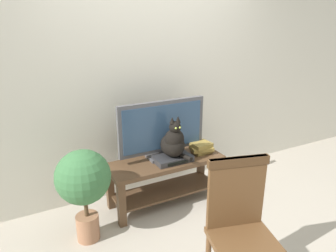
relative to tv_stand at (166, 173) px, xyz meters
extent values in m
plane|color=#ADA393|center=(0.03, -0.64, -0.35)|extent=(12.00, 12.00, 0.00)
cube|color=beige|center=(0.03, 0.48, 1.05)|extent=(7.00, 0.12, 2.80)
cube|color=#513823|center=(0.00, 0.00, 0.13)|extent=(1.22, 0.45, 0.04)
cube|color=#513823|center=(-0.56, -0.17, -0.12)|extent=(0.07, 0.07, 0.46)
cube|color=#513823|center=(0.56, -0.17, -0.12)|extent=(0.07, 0.07, 0.46)
cube|color=#513823|center=(-0.56, 0.17, -0.12)|extent=(0.07, 0.07, 0.46)
cube|color=#513823|center=(0.56, 0.17, -0.12)|extent=(0.07, 0.07, 0.46)
cube|color=#513823|center=(0.00, 0.00, -0.21)|extent=(1.12, 0.37, 0.02)
cube|color=#4C4C51|center=(0.00, 0.08, 0.17)|extent=(0.32, 0.20, 0.03)
cube|color=#4C4C51|center=(0.00, 0.08, 0.20)|extent=(0.06, 0.04, 0.05)
cube|color=#4C4C51|center=(0.00, 0.08, 0.50)|extent=(0.96, 0.05, 0.54)
cube|color=navy|center=(0.00, 0.05, 0.50)|extent=(0.88, 0.01, 0.46)
sphere|color=#2672F2|center=(0.46, 0.05, 0.25)|extent=(0.01, 0.01, 0.01)
cube|color=#2D2D30|center=(0.05, -0.06, 0.18)|extent=(0.39, 0.24, 0.06)
cube|color=black|center=(0.05, -0.18, 0.18)|extent=(0.23, 0.01, 0.03)
ellipsoid|color=black|center=(0.05, -0.06, 0.33)|extent=(0.24, 0.28, 0.24)
ellipsoid|color=black|center=(0.05, -0.09, 0.41)|extent=(0.20, 0.18, 0.21)
sphere|color=black|center=(0.05, -0.11, 0.54)|extent=(0.12, 0.12, 0.12)
cone|color=black|center=(0.02, -0.11, 0.61)|extent=(0.05, 0.05, 0.06)
cone|color=black|center=(0.08, -0.11, 0.61)|extent=(0.05, 0.05, 0.06)
sphere|color=#B2C64C|center=(0.02, -0.16, 0.55)|extent=(0.02, 0.02, 0.02)
sphere|color=#B2C64C|center=(0.07, -0.16, 0.55)|extent=(0.02, 0.02, 0.02)
cylinder|color=black|center=(0.12, -0.15, 0.23)|extent=(0.09, 0.23, 0.04)
cube|color=brown|center=(-0.13, -1.38, 0.14)|extent=(0.52, 0.52, 0.04)
cube|color=brown|center=(-0.07, -1.19, 0.42)|extent=(0.40, 0.14, 0.52)
cube|color=#4D331C|center=(-0.07, -1.19, 0.65)|extent=(0.42, 0.16, 0.06)
cube|color=olive|center=(0.44, -0.03, 0.17)|extent=(0.21, 0.14, 0.04)
cube|color=olive|center=(0.42, -0.03, 0.21)|extent=(0.26, 0.20, 0.04)
cube|color=olive|center=(0.43, -0.02, 0.25)|extent=(0.22, 0.19, 0.04)
cylinder|color=#9E6B4C|center=(-0.90, -0.21, -0.23)|extent=(0.20, 0.20, 0.24)
cylinder|color=#332319|center=(-0.90, -0.21, -0.12)|extent=(0.19, 0.19, 0.02)
cylinder|color=#4C3823|center=(-0.90, -0.21, -0.01)|extent=(0.04, 0.04, 0.19)
sphere|color=#386B3D|center=(-0.90, -0.21, 0.28)|extent=(0.47, 0.47, 0.47)
camera|label=1|loc=(-1.35, -2.61, 1.53)|focal=33.22mm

